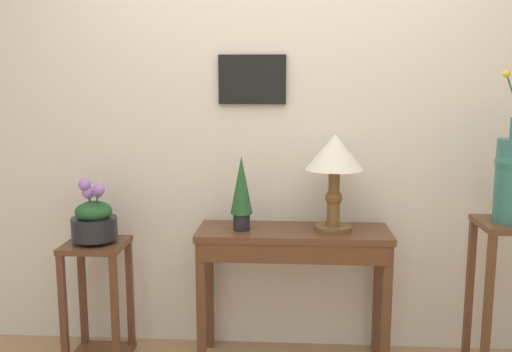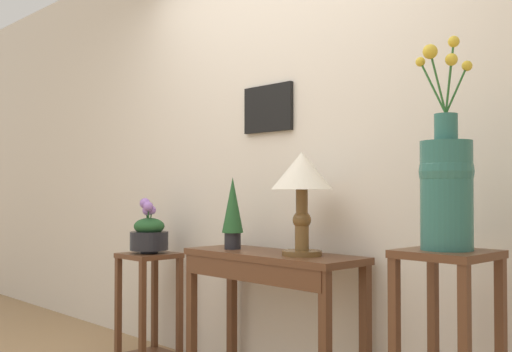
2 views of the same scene
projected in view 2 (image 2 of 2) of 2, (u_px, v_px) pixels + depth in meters
The scene contains 7 objects.
back_wall_with_art at pixel (295, 134), 3.42m from camera, with size 9.00×0.13×2.80m.
console_table at pixel (269, 278), 3.14m from camera, with size 1.03×0.37×0.76m.
table_lamp at pixel (302, 180), 3.01m from camera, with size 0.31×0.31×0.51m.
potted_plant_on_console at pixel (233, 210), 3.34m from camera, with size 0.12×0.12×0.40m.
pedestal_stand_left at pixel (149, 306), 3.90m from camera, with size 0.33×0.33×0.68m.
planter_bowl_wide_left at pixel (149, 233), 3.91m from camera, with size 0.25×0.25×0.35m.
flower_vase_tall_right at pixel (446, 182), 2.28m from camera, with size 0.21×0.21×0.80m.
Camera 2 is at (2.31, -1.10, 1.08)m, focal length 42.56 mm.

